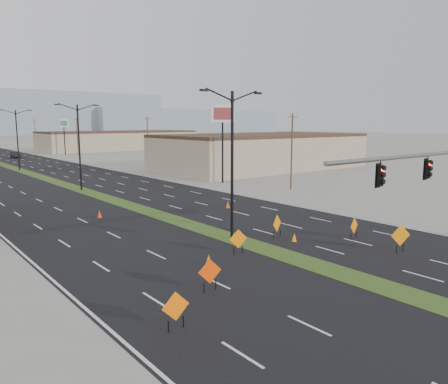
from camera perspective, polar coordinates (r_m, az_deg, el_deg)
ground at (r=22.91m, az=21.01°, el=-11.88°), size 600.00×600.00×0.00m
building_se_near at (r=76.76m, az=4.88°, el=5.15°), size 36.00×18.00×5.50m
building_se_far at (r=133.33m, az=-13.51°, el=6.48°), size 44.00×16.00×5.00m
mesa_east at (r=360.30m, az=-5.23°, el=9.20°), size 160.00×50.00×18.00m
signal_mast at (r=30.19m, az=26.53°, el=2.10°), size 16.30×0.60×8.00m
streetlight_0 at (r=29.41m, az=1.07°, el=4.12°), size 5.15×0.24×10.02m
streetlight_1 at (r=53.96m, az=-18.39°, el=5.91°), size 5.15×0.24×10.02m
streetlight_2 at (r=80.78m, az=-25.39°, el=6.40°), size 5.15×0.24×10.02m
utility_pole_0 at (r=52.66m, az=8.84°, el=5.39°), size 1.60×0.20×9.00m
utility_pole_1 at (r=80.54m, az=-9.93°, el=6.60°), size 1.60×0.20×9.00m
utility_pole_2 at (r=112.47m, az=-18.62°, el=6.93°), size 1.60×0.20×9.00m
utility_pole_3 at (r=145.82m, az=-23.41°, el=7.04°), size 1.60×0.20×9.00m
car_mid at (r=109.80m, az=-25.62°, el=4.38°), size 1.46×4.09×1.34m
construction_sign_0 at (r=17.44m, az=-6.33°, el=-14.79°), size 1.17×0.13×1.56m
construction_sign_1 at (r=21.00m, az=-1.86°, el=-10.46°), size 1.18×0.27×1.59m
construction_sign_2 at (r=26.65m, az=1.87°, el=-6.25°), size 1.14×0.34×1.56m
construction_sign_3 at (r=30.72m, az=6.94°, el=-4.20°), size 1.14×0.45×1.60m
construction_sign_4 at (r=29.02m, az=22.06°, el=-5.39°), size 1.24×0.57×1.77m
construction_sign_5 at (r=31.42m, az=16.63°, el=-4.37°), size 1.09×0.27×1.47m
cone_0 at (r=24.77m, az=-2.03°, el=-8.88°), size 0.45×0.45×0.65m
cone_1 at (r=29.94m, az=9.16°, el=-5.89°), size 0.45×0.45×0.58m
cone_2 at (r=40.97m, az=0.51°, el=-1.66°), size 0.42×0.42×0.66m
cone_3 at (r=38.32m, az=-15.97°, el=-2.78°), size 0.50×0.50×0.64m
pole_sign_east_near at (r=57.78m, az=-0.18°, el=9.49°), size 3.24×1.51×10.21m
pole_sign_east_far at (r=115.63m, az=-20.19°, el=8.08°), size 2.76×1.42×8.73m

